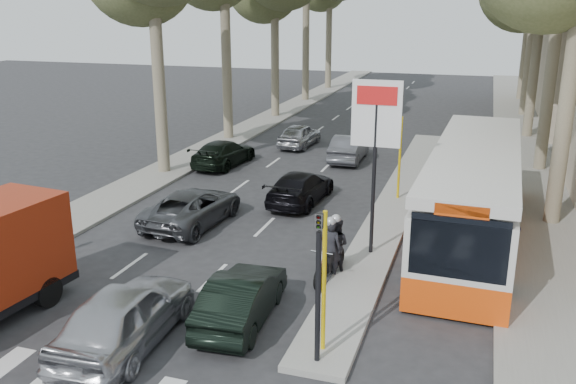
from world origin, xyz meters
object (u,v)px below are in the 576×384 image
(dark_hatchback, at_px, (242,297))
(silver_hatchback, at_px, (125,315))
(city_bus, at_px, (473,192))
(motorcycle, at_px, (333,248))

(dark_hatchback, bearing_deg, silver_hatchback, 37.72)
(silver_hatchback, bearing_deg, city_bus, -130.56)
(motorcycle, bearing_deg, dark_hatchback, -107.79)
(silver_hatchback, relative_size, dark_hatchback, 1.16)
(silver_hatchback, xyz_separation_m, city_bus, (7.47, 9.53, 0.93))
(silver_hatchback, height_order, dark_hatchback, silver_hatchback)
(motorcycle, bearing_deg, city_bus, 55.62)
(dark_hatchback, relative_size, motorcycle, 1.75)
(silver_hatchback, relative_size, motorcycle, 2.03)
(silver_hatchback, distance_m, city_bus, 12.14)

